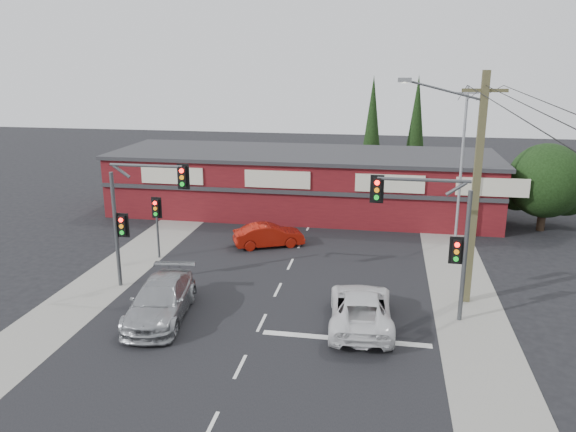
% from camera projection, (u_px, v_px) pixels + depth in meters
% --- Properties ---
extents(ground, '(120.00, 120.00, 0.00)m').
position_uv_depth(ground, '(265.00, 316.00, 23.61)').
color(ground, black).
rests_on(ground, ground).
extents(road_strip, '(14.00, 70.00, 0.01)m').
position_uv_depth(road_strip, '(286.00, 273.00, 28.35)').
color(road_strip, black).
rests_on(road_strip, ground).
extents(verge_left, '(3.00, 70.00, 0.02)m').
position_uv_depth(verge_left, '(129.00, 262.00, 29.78)').
color(verge_left, gray).
rests_on(verge_left, ground).
extents(verge_right, '(3.00, 70.00, 0.02)m').
position_uv_depth(verge_right, '(460.00, 284.00, 26.93)').
color(verge_right, gray).
rests_on(verge_right, ground).
extents(stop_line, '(6.50, 0.35, 0.01)m').
position_uv_depth(stop_line, '(346.00, 339.00, 21.60)').
color(stop_line, silver).
rests_on(stop_line, ground).
extents(white_suv, '(2.81, 5.48, 1.48)m').
position_uv_depth(white_suv, '(361.00, 308.00, 22.58)').
color(white_suv, silver).
rests_on(white_suv, ground).
extents(silver_suv, '(2.89, 5.67, 1.58)m').
position_uv_depth(silver_suv, '(161.00, 300.00, 23.20)').
color(silver_suv, '#9FA2A4').
rests_on(silver_suv, ground).
extents(red_sedan, '(4.23, 2.91, 1.32)m').
position_uv_depth(red_sedan, '(269.00, 235.00, 32.21)').
color(red_sedan, '#971509').
rests_on(red_sedan, ground).
extents(lane_dashes, '(0.12, 32.74, 0.01)m').
position_uv_depth(lane_dashes, '(252.00, 343.00, 21.30)').
color(lane_dashes, silver).
rests_on(lane_dashes, ground).
extents(shop_building, '(27.30, 8.40, 4.22)m').
position_uv_depth(shop_building, '(302.00, 182.00, 39.31)').
color(shop_building, '#541016').
rests_on(shop_building, ground).
extents(tree_cluster, '(5.90, 5.10, 5.50)m').
position_uv_depth(tree_cluster, '(547.00, 184.00, 35.02)').
color(tree_cluster, '#2D2116').
rests_on(tree_cluster, ground).
extents(conifer_near, '(1.80, 1.80, 9.25)m').
position_uv_depth(conifer_near, '(372.00, 124.00, 44.31)').
color(conifer_near, '#2D2116').
rests_on(conifer_near, ground).
extents(conifer_far, '(1.80, 1.80, 9.25)m').
position_uv_depth(conifer_far, '(416.00, 122.00, 45.63)').
color(conifer_far, '#2D2116').
rests_on(conifer_far, ground).
extents(traffic_mast_left, '(3.77, 0.27, 5.97)m').
position_uv_depth(traffic_mast_left, '(136.00, 207.00, 25.53)').
color(traffic_mast_left, '#47494C').
rests_on(traffic_mast_left, ground).
extents(traffic_mast_right, '(3.96, 0.27, 5.97)m').
position_uv_depth(traffic_mast_right, '(438.00, 227.00, 22.35)').
color(traffic_mast_right, '#47494C').
rests_on(traffic_mast_right, ground).
extents(pedestal_signal, '(0.55, 0.27, 3.38)m').
position_uv_depth(pedestal_signal, '(157.00, 215.00, 29.87)').
color(pedestal_signal, '#47494C').
rests_on(pedestal_signal, ground).
extents(utility_pole, '(4.38, 0.59, 10.00)m').
position_uv_depth(utility_pole, '(473.00, 183.00, 23.59)').
color(utility_pole, brown).
rests_on(utility_pole, ground).
extents(steel_pole, '(1.20, 0.16, 9.00)m').
position_uv_depth(steel_pole, '(462.00, 162.00, 32.22)').
color(steel_pole, gray).
rests_on(steel_pole, ground).
extents(power_lines, '(2.01, 29.00, 1.22)m').
position_uv_depth(power_lines, '(512.00, 105.00, 17.42)').
color(power_lines, black).
rests_on(power_lines, ground).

